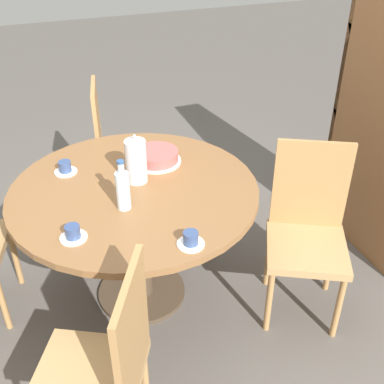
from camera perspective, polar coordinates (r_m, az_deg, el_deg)
The scene contains 11 objects.
ground_plane at distance 2.97m, azimuth -5.94°, elevation -11.83°, with size 14.00×14.00×0.00m, color #56514C.
dining_table at distance 2.59m, azimuth -6.69°, elevation -2.29°, with size 1.29×1.29×0.75m.
chair_b at distance 2.00m, azimuth -10.46°, elevation -19.96°, with size 0.57×0.57×0.98m.
chair_c at distance 2.66m, azimuth 13.50°, elevation -4.42°, with size 0.57×0.57×0.98m.
chair_d at distance 3.42m, azimuth -8.70°, elevation 5.15°, with size 0.50×0.50×0.98m.
coffee_pot at distance 2.50m, azimuth -6.66°, elevation 3.80°, with size 0.11×0.11×0.27m.
water_bottle at distance 2.30m, azimuth -8.19°, elevation 0.32°, with size 0.07×0.07×0.26m.
cake_main at distance 2.71m, azimuth -4.24°, elevation 4.20°, with size 0.28×0.28×0.07m.
cup_a at distance 2.70m, azimuth -14.80°, elevation 2.76°, with size 0.12×0.12×0.07m.
cup_b at distance 2.19m, azimuth -13.93°, elevation -4.79°, with size 0.12×0.12×0.07m.
cup_c at distance 2.10m, azimuth -0.15°, elevation -5.68°, with size 0.12×0.12×0.07m.
Camera 1 is at (2.07, -0.46, 2.09)m, focal length 45.00 mm.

